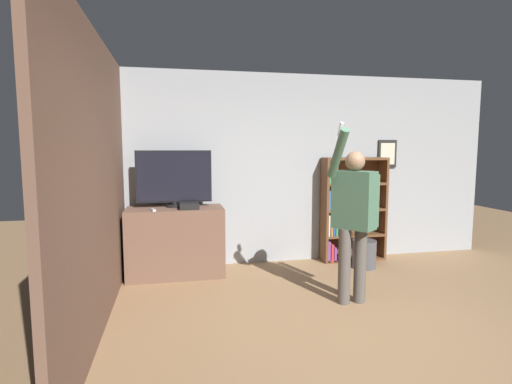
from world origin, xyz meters
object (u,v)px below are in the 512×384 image
(game_console, at_px, (189,206))
(person, at_px, (354,213))
(television, at_px, (174,178))
(waste_bin, at_px, (364,254))
(bookshelf, at_px, (347,210))

(game_console, relative_size, person, 0.13)
(television, xyz_separation_m, game_console, (0.18, -0.22, -0.34))
(game_console, height_order, waste_bin, game_console)
(game_console, bearing_deg, waste_bin, -1.53)
(television, bearing_deg, game_console, -50.30)
(game_console, bearing_deg, bookshelf, 8.64)
(television, distance_m, waste_bin, 2.79)
(game_console, distance_m, waste_bin, 2.49)
(waste_bin, bearing_deg, person, -122.27)
(bookshelf, xyz_separation_m, waste_bin, (0.07, -0.41, -0.55))
(game_console, distance_m, person, 2.05)
(game_console, bearing_deg, person, -35.91)
(person, xyz_separation_m, waste_bin, (0.72, 1.14, -0.79))
(television, bearing_deg, waste_bin, -6.26)
(television, relative_size, bookshelf, 0.64)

